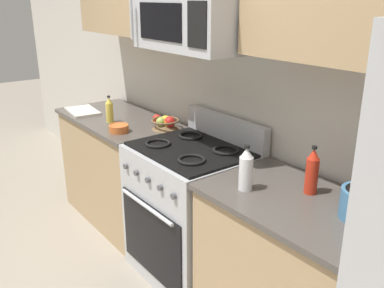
# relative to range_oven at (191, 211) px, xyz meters

# --- Properties ---
(wall_back) EXTENTS (8.00, 0.10, 2.60)m
(wall_back) POSITION_rel_range_oven_xyz_m (0.00, 0.39, 0.83)
(wall_back) COLOR beige
(wall_back) RESTS_ON ground
(counter_left) EXTENTS (1.18, 0.64, 0.91)m
(counter_left) POSITION_rel_range_oven_xyz_m (-0.98, -0.00, -0.02)
(counter_left) COLOR tan
(counter_left) RESTS_ON ground
(range_oven) EXTENTS (0.76, 0.68, 1.09)m
(range_oven) POSITION_rel_range_oven_xyz_m (0.00, 0.00, 0.00)
(range_oven) COLOR #B2B5BA
(range_oven) RESTS_ON ground
(counter_right) EXTENTS (0.93, 0.64, 0.91)m
(counter_right) POSITION_rel_range_oven_xyz_m (0.86, -0.00, -0.02)
(counter_right) COLOR tan
(counter_right) RESTS_ON ground
(microwave) EXTENTS (0.76, 0.44, 0.33)m
(microwave) POSITION_rel_range_oven_xyz_m (-0.00, 0.03, 1.23)
(microwave) COLOR #B2B5BA
(utensil_crock) EXTENTS (0.20, 0.20, 0.34)m
(utensil_crock) POSITION_rel_range_oven_xyz_m (1.15, 0.07, 0.51)
(utensil_crock) COLOR teal
(utensil_crock) RESTS_ON counter_right
(fruit_basket) EXTENTS (0.21, 0.21, 0.10)m
(fruit_basket) POSITION_rel_range_oven_xyz_m (-0.47, 0.12, 0.48)
(fruit_basket) COLOR brown
(fruit_basket) RESTS_ON counter_left
(apple_loose) EXTENTS (0.07, 0.07, 0.07)m
(apple_loose) POSITION_rel_range_oven_xyz_m (-0.64, 0.16, 0.47)
(apple_loose) COLOR red
(apple_loose) RESTS_ON counter_left
(cutting_board) EXTENTS (0.38, 0.26, 0.02)m
(cutting_board) POSITION_rel_range_oven_xyz_m (-1.32, -0.17, 0.44)
(cutting_board) COLOR silver
(cutting_board) RESTS_ON counter_left
(bottle_oil) EXTENTS (0.06, 0.06, 0.21)m
(bottle_oil) POSITION_rel_range_oven_xyz_m (-0.89, -0.12, 0.53)
(bottle_oil) COLOR gold
(bottle_oil) RESTS_ON counter_left
(bottle_hot_sauce) EXTENTS (0.06, 0.06, 0.25)m
(bottle_hot_sauce) POSITION_rel_range_oven_xyz_m (0.85, 0.10, 0.55)
(bottle_hot_sauce) COLOR red
(bottle_hot_sauce) RESTS_ON counter_right
(bottle_vinegar) EXTENTS (0.07, 0.07, 0.24)m
(bottle_vinegar) POSITION_rel_range_oven_xyz_m (0.63, -0.13, 0.55)
(bottle_vinegar) COLOR silver
(bottle_vinegar) RESTS_ON counter_right
(prep_bowl) EXTENTS (0.15, 0.15, 0.05)m
(prep_bowl) POSITION_rel_range_oven_xyz_m (-0.63, -0.19, 0.47)
(prep_bowl) COLOR #D1662D
(prep_bowl) RESTS_ON counter_left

